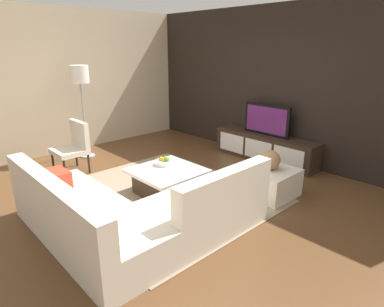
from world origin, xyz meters
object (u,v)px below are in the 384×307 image
at_px(coffee_table, 167,181).
at_px(fruit_bowl, 165,161).
at_px(television, 267,120).
at_px(accent_chair_near, 74,144).
at_px(media_console, 265,147).
at_px(decorative_ball, 271,160).
at_px(sectional_couch, 132,213).
at_px(ottoman, 269,182).
at_px(floor_lamp, 80,79).

bearing_deg(coffee_table, fruit_bowl, 150.22).
bearing_deg(television, accent_chair_near, -123.67).
relative_size(media_console, decorative_ball, 7.35).
relative_size(media_console, accent_chair_near, 2.37).
relative_size(sectional_couch, accent_chair_near, 2.63).
height_order(television, fruit_bowl, television).
bearing_deg(sectional_couch, ottoman, 77.62).
xyz_separation_m(accent_chair_near, fruit_bowl, (1.63, 0.67, -0.06)).
height_order(television, coffee_table, television).
xyz_separation_m(television, fruit_bowl, (-0.28, -2.19, -0.35)).
relative_size(floor_lamp, fruit_bowl, 6.25).
distance_m(accent_chair_near, ottoman, 3.29).
distance_m(media_console, fruit_bowl, 2.22).
height_order(coffee_table, accent_chair_near, accent_chair_near).
bearing_deg(decorative_ball, ottoman, 0.00).
height_order(accent_chair_near, decorative_ball, accent_chair_near).
distance_m(fruit_bowl, decorative_ball, 1.55).
bearing_deg(fruit_bowl, media_console, 82.78).
height_order(television, accent_chair_near, television).
relative_size(television, ottoman, 1.35).
xyz_separation_m(media_console, ottoman, (0.94, -1.24, -0.05)).
xyz_separation_m(television, floor_lamp, (-2.52, -2.36, 0.71)).
relative_size(television, floor_lamp, 0.54).
height_order(media_console, sectional_couch, sectional_couch).
height_order(television, ottoman, television).
relative_size(accent_chair_near, floor_lamp, 0.50).
distance_m(media_console, ottoman, 1.56).
xyz_separation_m(media_console, sectional_couch, (0.49, -3.29, 0.03)).
xyz_separation_m(media_console, accent_chair_near, (-1.91, -2.86, 0.24)).
bearing_deg(floor_lamp, sectional_couch, -17.18).
bearing_deg(sectional_couch, media_console, 98.47).
bearing_deg(media_console, accent_chair_near, -123.67).
distance_m(television, fruit_bowl, 2.24).
height_order(floor_lamp, fruit_bowl, floor_lamp).
distance_m(coffee_table, ottoman, 1.48).
distance_m(media_console, accent_chair_near, 3.45).
xyz_separation_m(coffee_table, floor_lamp, (-2.42, -0.06, 1.29)).
bearing_deg(floor_lamp, fruit_bowl, 4.25).
relative_size(floor_lamp, ottoman, 2.50).
distance_m(television, sectional_couch, 3.37).
bearing_deg(floor_lamp, television, 43.10).
bearing_deg(decorative_ball, coffee_table, -134.62).
height_order(coffee_table, fruit_bowl, fruit_bowl).
distance_m(accent_chair_near, floor_lamp, 1.28).
xyz_separation_m(sectional_couch, accent_chair_near, (-2.40, 0.43, 0.21)).
height_order(media_console, accent_chair_near, accent_chair_near).
xyz_separation_m(accent_chair_near, floor_lamp, (-0.62, 0.50, 1.00)).
height_order(floor_lamp, decorative_ball, floor_lamp).
bearing_deg(coffee_table, accent_chair_near, -162.56).
bearing_deg(television, floor_lamp, -136.90).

